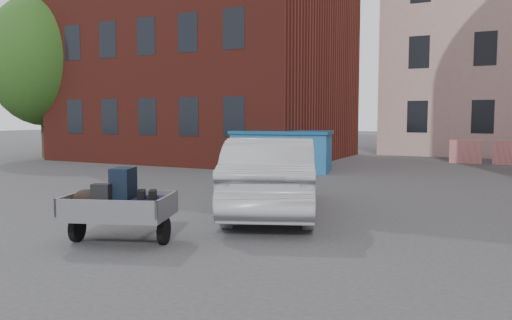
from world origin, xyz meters
The scene contains 8 objects.
ground centered at (0.00, 0.00, 0.00)m, with size 120.00×120.00×0.00m, color #38383A.
building_brick centered at (-9.00, 13.00, 7.00)m, with size 12.00×10.00×14.00m, color #591E16.
far_building centered at (-20.00, 22.00, 4.00)m, with size 6.00×6.00×8.00m, color maroon.
tree centered at (-16.00, 9.00, 5.17)m, with size 5.28×5.28×8.30m.
barriers centered at (4.20, 15.00, 0.50)m, with size 4.70×0.18×1.00m.
trailer centered at (-1.47, -2.12, 0.61)m, with size 1.88×1.98×1.20m.
dumpster centered at (-3.32, 8.58, 0.75)m, with size 3.86×2.50×1.49m.
silver_car centered at (-0.34, 1.20, 0.79)m, with size 1.67×4.80×1.58m, color #9EA0A5.
Camera 1 is at (3.96, -8.14, 2.01)m, focal length 35.00 mm.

